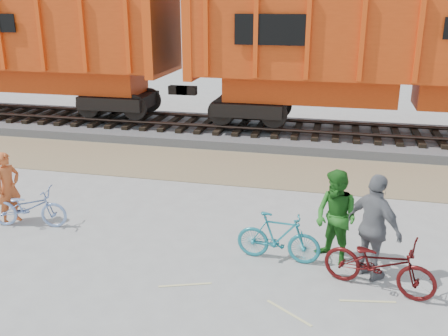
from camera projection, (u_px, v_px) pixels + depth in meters
The scene contains 11 objects.
ground at pixel (251, 268), 8.98m from camera, with size 120.00×120.00×0.00m, color #9E9E99.
gravel_strip at pixel (286, 171), 14.05m from camera, with size 120.00×3.00×0.02m, color #907A59.
ballast_bed at pixel (297, 135), 17.23m from camera, with size 120.00×4.00×0.30m, color slate.
track at pixel (298, 126), 17.13m from camera, with size 120.00×2.60×0.24m.
hopper_car_center at pixel (410, 53), 15.59m from camera, with size 14.00×3.13×4.65m.
bicycle_blue at pixel (29, 207), 10.53m from camera, with size 0.57×1.64×0.86m, color #7F9AD0.
bicycle_teal at pixel (278, 237), 9.12m from camera, with size 0.44×1.55×0.93m, color teal.
bicycle_maroon at pixel (379, 264), 8.18m from camera, with size 0.64×1.83×0.96m, color #430B0B.
person_solo at pixel (8, 188), 10.61m from camera, with size 0.58×0.38×1.58m, color #C05325.
person_man at pixel (336, 217), 8.96m from camera, with size 0.85×0.66×1.75m, color #22671D.
person_woman at pixel (374, 227), 8.42m from camera, with size 1.10×0.46×1.88m, color slate.
Camera 1 is at (1.31, -7.83, 4.60)m, focal length 40.00 mm.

